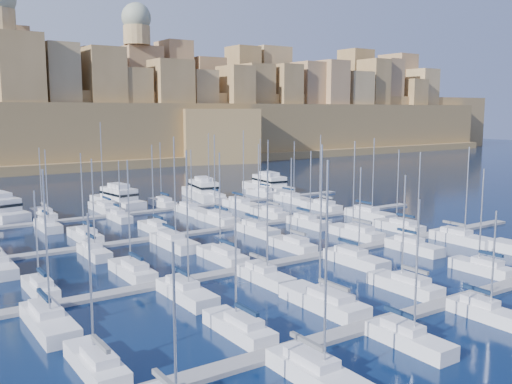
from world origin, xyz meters
TOP-DOWN VIEW (x-y plane):
  - ground at (0.00, 0.00)m, footprint 600.00×600.00m
  - pontoon_near at (0.00, -34.00)m, footprint 84.00×2.00m
  - pontoon_mid_near at (0.00, -12.00)m, footprint 84.00×2.00m
  - pontoon_mid_far at (0.00, 10.00)m, footprint 84.00×2.00m
  - pontoon_far at (0.00, 32.00)m, footprint 84.00×2.00m
  - sailboat_0 at (-36.01, -28.86)m, footprint 2.55×8.50m
  - sailboat_1 at (-23.19, -28.83)m, footprint 2.57×8.57m
  - sailboat_2 at (-12.55, -27.83)m, footprint 3.18×10.60m
  - sailboat_3 at (-1.56, -28.67)m, footprint 2.66×8.88m
  - sailboat_4 at (11.56, -29.17)m, footprint 2.36×7.86m
  - sailboat_7 at (-23.28, -39.66)m, footprint 2.87×9.55m
  - sailboat_8 at (-12.80, -38.93)m, footprint 2.42×8.07m
  - sailboat_9 at (-1.74, -38.66)m, footprint 2.26×7.53m
  - sailboat_12 at (-34.86, -7.20)m, footprint 2.34×7.81m
  - sailboat_13 at (-24.13, -6.59)m, footprint 2.71×9.04m
  - sailboat_14 at (-11.64, -6.57)m, footprint 2.73×9.10m
  - sailboat_15 at (-0.26, -6.97)m, footprint 2.48×8.27m
  - sailboat_16 at (12.72, -6.12)m, footprint 3.00×9.99m
  - sailboat_17 at (22.12, -6.54)m, footprint 2.74×9.15m
  - sailboat_18 at (-36.70, -17.94)m, footprint 3.04×10.12m
  - sailboat_19 at (-22.62, -17.54)m, footprint 2.79×9.32m
  - sailboat_20 at (-12.36, -17.22)m, footprint 2.60×8.67m
  - sailboat_21 at (1.58, -17.63)m, footprint 2.85×9.50m
  - sailboat_22 at (13.10, -17.28)m, footprint 2.63×8.77m
  - sailboat_23 at (23.08, -17.74)m, footprint 2.91×9.71m
  - sailboat_25 at (-22.77, 15.59)m, footprint 2.82×9.41m
  - sailboat_26 at (-11.48, 15.08)m, footprint 2.51×8.37m
  - sailboat_27 at (0.78, 16.16)m, footprint 3.17×10.58m
  - sailboat_28 at (11.57, 15.32)m, footprint 2.66×8.86m
  - sailboat_29 at (24.48, 15.66)m, footprint 2.87×9.55m
  - sailboat_31 at (-24.89, 5.11)m, footprint 2.39×7.98m
  - sailboat_32 at (-13.56, 3.93)m, footprint 3.11×10.38m
  - sailboat_33 at (1.30, 4.53)m, footprint 2.75×9.17m
  - sailboat_34 at (12.00, 4.66)m, footprint 2.67×8.91m
  - sailboat_35 at (25.99, 3.98)m, footprint 3.09×10.28m
  - sailboat_37 at (-23.54, 37.57)m, footprint 2.81×9.38m
  - sailboat_38 at (-11.83, 38.08)m, footprint 3.12×10.41m
  - sailboat_39 at (0.09, 37.20)m, footprint 2.59×8.62m
  - sailboat_40 at (11.64, 37.61)m, footprint 2.84×9.46m
  - sailboat_41 at (25.02, 37.34)m, footprint 2.67×8.90m
  - sailboat_43 at (-25.46, 26.75)m, footprint 2.61×8.72m
  - sailboat_44 at (-12.86, 27.40)m, footprint 2.22×7.39m
  - sailboat_45 at (1.02, 26.68)m, footprint 2.66×8.86m
  - sailboat_46 at (12.27, 25.93)m, footprint 3.12×10.39m
  - sailboat_47 at (25.25, 26.20)m, footprint 2.95×9.85m
  - motor_yacht_b at (-7.97, 40.98)m, footprint 6.57×16.02m
  - motor_yacht_c at (11.92, 41.38)m, footprint 7.85×17.03m
  - motor_yacht_d at (29.90, 41.60)m, footprint 6.69×17.28m
  - fortified_city at (-0.19, 155.26)m, footprint 460.00×108.95m

SIDE VIEW (x-z plane):
  - ground at x=0.00m, z-range 0.00..0.00m
  - pontoon_near at x=0.00m, z-range 0.00..0.40m
  - pontoon_mid_near at x=0.00m, z-range 0.00..0.40m
  - pontoon_mid_far at x=0.00m, z-range 0.00..0.40m
  - pontoon_far at x=0.00m, z-range 0.00..0.40m
  - sailboat_9 at x=-1.74m, z-range -4.72..6.13m
  - sailboat_44 at x=-12.86m, z-range -4.87..6.28m
  - sailboat_12 at x=-34.86m, z-range -5.06..6.48m
  - sailboat_0 at x=-36.01m, z-range -5.53..6.98m
  - sailboat_8 at x=-12.80m, z-range -5.73..7.19m
  - sailboat_4 at x=11.56m, z-range -5.79..7.25m
  - sailboat_1 at x=-23.19m, z-range -5.67..7.13m
  - sailboat_45 at x=1.02m, z-range -5.57..7.03m
  - sailboat_15 at x=-0.26m, z-range -5.95..7.41m
  - sailboat_3 at x=-1.56m, z-range -5.81..7.27m
  - sailboat_31 at x=-24.89m, z-range -6.09..7.56m
  - sailboat_34 at x=12.00m, z-range -5.86..7.33m
  - sailboat_39 at x=0.09m, z-range -5.98..7.45m
  - sailboat_20 at x=-12.36m, z-range -6.00..7.47m
  - sailboat_43 at x=-25.46m, z-range -6.07..7.54m
  - sailboat_41 at x=25.02m, z-range -6.00..7.47m
  - sailboat_21 at x=1.58m, z-range -5.72..7.20m
  - sailboat_37 at x=-23.54m, z-range -5.86..7.34m
  - sailboat_17 at x=22.12m, z-range -6.07..7.55m
  - sailboat_25 at x=-22.77m, z-range -6.05..7.53m
  - sailboat_22 at x=13.10m, z-range -6.41..7.90m
  - sailboat_26 at x=-11.48m, z-range -6.48..7.97m
  - sailboat_13 at x=-24.13m, z-range -6.36..7.85m
  - sailboat_47 at x=25.25m, z-range -5.97..7.46m
  - sailboat_28 at x=11.57m, z-range -6.53..8.03m
  - sailboat_14 at x=-11.64m, z-range -6.53..8.02m
  - sailboat_33 at x=1.30m, z-range -6.61..8.11m
  - sailboat_23 at x=23.08m, z-range -6.58..8.09m
  - sailboat_40 at x=11.64m, z-range -6.74..8.25m
  - sailboat_29 at x=24.48m, z-range -6.80..8.32m
  - sailboat_18 at x=-36.70m, z-range -6.72..8.24m
  - sailboat_16 at x=12.72m, z-range -6.86..8.38m
  - sailboat_35 at x=25.99m, z-range -6.73..8.26m
  - sailboat_19 at x=-22.62m, z-range -7.23..8.76m
  - sailboat_7 at x=-23.28m, z-range -7.56..9.10m
  - sailboat_46 at x=12.27m, z-range -7.21..8.75m
  - sailboat_27 at x=0.78m, z-range -7.09..8.63m
  - sailboat_32 at x=-13.56m, z-range -7.36..8.91m
  - sailboat_2 at x=-12.55m, z-range -7.57..9.12m
  - sailboat_38 at x=-11.83m, z-range -8.03..9.60m
  - motor_yacht_b at x=-7.97m, z-range -0.90..4.35m
  - motor_yacht_d at x=29.90m, z-range -0.90..4.35m
  - motor_yacht_c at x=11.92m, z-range -0.90..4.35m
  - fortified_city at x=-0.19m, z-range -15.02..44.50m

